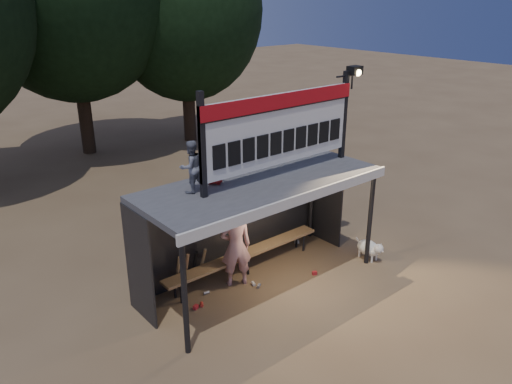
# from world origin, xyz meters

# --- Properties ---
(ground) EXTENTS (80.00, 80.00, 0.00)m
(ground) POSITION_xyz_m (0.00, 0.00, 0.00)
(ground) COLOR brown
(ground) RESTS_ON ground
(player) EXTENTS (0.76, 0.65, 1.77)m
(player) POSITION_xyz_m (-0.42, 0.30, 0.88)
(player) COLOR silver
(player) RESTS_ON ground
(child_a) EXTENTS (0.49, 0.39, 0.98)m
(child_a) POSITION_xyz_m (-1.38, 0.34, 2.81)
(child_a) COLOR slate
(child_a) RESTS_ON dugout_shelter
(child_b) EXTENTS (0.47, 0.47, 0.83)m
(child_b) POSITION_xyz_m (-0.80, 0.43, 2.73)
(child_b) COLOR maroon
(child_b) RESTS_ON dugout_shelter
(dugout_shelter) EXTENTS (5.10, 2.08, 2.32)m
(dugout_shelter) POSITION_xyz_m (0.00, 0.24, 1.85)
(dugout_shelter) COLOR #3D3D3F
(dugout_shelter) RESTS_ON ground
(scoreboard_assembly) EXTENTS (4.10, 0.27, 1.99)m
(scoreboard_assembly) POSITION_xyz_m (0.56, -0.01, 3.32)
(scoreboard_assembly) COLOR black
(scoreboard_assembly) RESTS_ON dugout_shelter
(bench) EXTENTS (4.00, 0.35, 0.48)m
(bench) POSITION_xyz_m (0.00, 0.55, 0.43)
(bench) COLOR olive
(bench) RESTS_ON ground
(tree_right) EXTENTS (6.08, 6.08, 8.72)m
(tree_right) POSITION_xyz_m (5.00, 10.50, 5.19)
(tree_right) COLOR #312015
(tree_right) RESTS_ON ground
(dog) EXTENTS (0.36, 0.81, 0.49)m
(dog) POSITION_xyz_m (2.59, -0.83, 0.28)
(dog) COLOR white
(dog) RESTS_ON ground
(bats) EXTENTS (0.68, 0.35, 0.84)m
(bats) POSITION_xyz_m (-1.23, 0.82, 0.43)
(bats) COLOR olive
(bats) RESTS_ON ground
(litter) EXTENTS (3.56, 1.46, 0.08)m
(litter) POSITION_xyz_m (-0.14, 0.20, 0.04)
(litter) COLOR red
(litter) RESTS_ON ground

